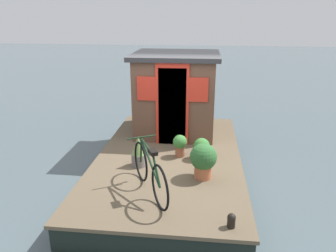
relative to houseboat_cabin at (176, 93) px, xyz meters
name	(u,v)px	position (x,y,z in m)	size (l,w,h in m)	color
ground_plane	(169,175)	(-1.47, 0.00, -1.44)	(60.00, 60.00, 0.00)	#4C5B60
houseboat_deck	(169,165)	(-1.47, 0.00, -1.20)	(5.18, 2.91, 0.47)	brown
houseboat_cabin	(176,93)	(0.00, 0.00, 0.00)	(1.91, 2.00, 1.91)	brown
bicycle	(150,171)	(-3.01, 0.15, -0.58)	(1.49, 0.82, 0.84)	black
potted_plant_succulent	(180,144)	(-1.52, -0.23, -0.70)	(0.29, 0.29, 0.46)	#935138
potted_plant_fern	(203,159)	(-2.39, -0.70, -0.61)	(0.48, 0.48, 0.64)	#B2603D
potted_plant_thyme	(202,148)	(-1.59, -0.66, -0.74)	(0.33, 0.33, 0.44)	#B2603D
potted_plant_mint	(138,152)	(-2.04, 0.52, -0.68)	(0.27, 0.27, 0.61)	slate
mooring_bollard	(231,220)	(-3.79, -1.11, -0.85)	(0.12, 0.12, 0.21)	black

